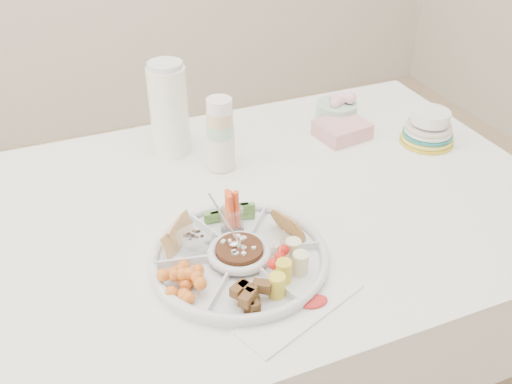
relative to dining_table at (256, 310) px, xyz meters
name	(u,v)px	position (x,y,z in m)	size (l,w,h in m)	color
dining_table	(256,310)	(0.00, 0.00, 0.00)	(1.52, 1.02, 0.76)	white
party_tray	(239,255)	(-0.12, -0.20, 0.40)	(0.38, 0.38, 0.04)	silver
bean_dip	(239,253)	(-0.12, -0.20, 0.41)	(0.10, 0.10, 0.04)	black
tortillas	(284,223)	(0.00, -0.16, 0.42)	(0.09, 0.09, 0.06)	#986F44
carrot_cucumber	(230,205)	(-0.09, -0.07, 0.44)	(0.11, 0.11, 0.10)	#FC5221
pita_raisins	(184,235)	(-0.22, -0.11, 0.42)	(0.11, 0.11, 0.06)	#D7B463
cherries	(189,278)	(-0.24, -0.24, 0.42)	(0.12, 0.12, 0.05)	orange
granola_chunks	(250,293)	(-0.15, -0.33, 0.42)	(0.10, 0.10, 0.04)	brown
banana_tomato	(298,255)	(-0.02, -0.28, 0.44)	(0.11, 0.11, 0.09)	#FEDB72
cup_stack	(220,133)	(-0.02, 0.19, 0.48)	(0.08, 0.08, 0.21)	silver
thermos	(169,108)	(-0.12, 0.32, 0.52)	(0.11, 0.11, 0.27)	white
flower_bowl	(337,108)	(0.40, 0.31, 0.43)	(0.13, 0.13, 0.10)	#AAD0B6
napkin_stack	(342,130)	(0.37, 0.22, 0.40)	(0.14, 0.12, 0.05)	#DC9796
plate_stack	(429,127)	(0.58, 0.09, 0.43)	(0.16, 0.16, 0.10)	gold
placemat	(301,308)	(-0.06, -0.37, 0.38)	(0.28, 0.09, 0.01)	silver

